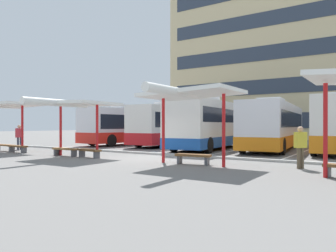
# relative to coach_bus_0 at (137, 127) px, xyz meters

# --- Properties ---
(ground_plane) EXTENTS (160.00, 160.00, 0.00)m
(ground_plane) POSITION_rel_coach_bus_0_xyz_m (8.47, -10.19, -1.60)
(ground_plane) COLOR slate
(terminal_building) EXTENTS (31.29, 11.88, 23.92)m
(terminal_building) POSITION_rel_coach_bus_0_xyz_m (8.50, 22.73, 9.00)
(terminal_building) COLOR #D1BC8C
(terminal_building) RESTS_ON ground
(coach_bus_0) EXTENTS (3.72, 11.95, 3.50)m
(coach_bus_0) POSITION_rel_coach_bus_0_xyz_m (0.00, 0.00, 0.00)
(coach_bus_0) COLOR silver
(coach_bus_0) RESTS_ON ground
(coach_bus_1) EXTENTS (2.61, 11.20, 3.60)m
(coach_bus_1) POSITION_rel_coach_bus_0_xyz_m (4.14, 0.38, 0.05)
(coach_bus_1) COLOR silver
(coach_bus_1) RESTS_ON ground
(coach_bus_2) EXTENTS (3.51, 10.40, 3.76)m
(coach_bus_2) POSITION_rel_coach_bus_0_xyz_m (8.49, -2.21, 0.17)
(coach_bus_2) COLOR silver
(coach_bus_2) RESTS_ON ground
(coach_bus_3) EXTENTS (3.68, 12.51, 3.54)m
(coach_bus_3) POSITION_rel_coach_bus_0_xyz_m (12.48, 0.18, 0.03)
(coach_bus_3) COLOR silver
(coach_bus_3) RESTS_ON ground
(lane_stripe_0) EXTENTS (0.16, 14.00, 0.01)m
(lane_stripe_0) POSITION_rel_coach_bus_0_xyz_m (-1.80, -0.81, -1.60)
(lane_stripe_0) COLOR white
(lane_stripe_0) RESTS_ON ground
(lane_stripe_1) EXTENTS (0.16, 14.00, 0.01)m
(lane_stripe_1) POSITION_rel_coach_bus_0_xyz_m (2.31, -0.81, -1.60)
(lane_stripe_1) COLOR white
(lane_stripe_1) RESTS_ON ground
(lane_stripe_2) EXTENTS (0.16, 14.00, 0.01)m
(lane_stripe_2) POSITION_rel_coach_bus_0_xyz_m (6.42, -0.81, -1.60)
(lane_stripe_2) COLOR white
(lane_stripe_2) RESTS_ON ground
(lane_stripe_3) EXTENTS (0.16, 14.00, 0.01)m
(lane_stripe_3) POSITION_rel_coach_bus_0_xyz_m (10.53, -0.81, -1.60)
(lane_stripe_3) COLOR white
(lane_stripe_3) RESTS_ON ground
(lane_stripe_4) EXTENTS (0.16, 14.00, 0.01)m
(lane_stripe_4) POSITION_rel_coach_bus_0_xyz_m (14.64, -0.81, -1.60)
(lane_stripe_4) COLOR white
(lane_stripe_4) RESTS_ON ground
(waiting_shelter_0) EXTENTS (3.86, 4.41, 3.17)m
(waiting_shelter_0) POSITION_rel_coach_bus_0_xyz_m (-1.23, -11.93, 1.34)
(waiting_shelter_0) COLOR red
(waiting_shelter_0) RESTS_ON ground
(bench_0) EXTENTS (1.96, 0.44, 0.45)m
(bench_0) POSITION_rel_coach_bus_0_xyz_m (-2.13, -11.48, -1.26)
(bench_0) COLOR brown
(bench_0) RESTS_ON ground
(bench_1) EXTENTS (1.65, 0.46, 0.45)m
(bench_1) POSITION_rel_coach_bus_0_xyz_m (-0.33, -11.65, -1.27)
(bench_1) COLOR brown
(bench_1) RESTS_ON ground
(waiting_shelter_1) EXTENTS (3.92, 4.86, 3.06)m
(waiting_shelter_1) POSITION_rel_coach_bus_0_xyz_m (4.90, -11.64, 1.24)
(waiting_shelter_1) COLOR red
(waiting_shelter_1) RESTS_ON ground
(bench_2) EXTENTS (1.72, 0.47, 0.45)m
(bench_2) POSITION_rel_coach_bus_0_xyz_m (4.00, -11.50, -1.26)
(bench_2) COLOR brown
(bench_2) RESTS_ON ground
(bench_3) EXTENTS (1.65, 0.63, 0.45)m
(bench_3) POSITION_rel_coach_bus_0_xyz_m (5.80, -11.40, -1.27)
(bench_3) COLOR brown
(bench_3) RESTS_ON ground
(waiting_shelter_2) EXTENTS (3.99, 4.89, 3.26)m
(waiting_shelter_2) POSITION_rel_coach_bus_0_xyz_m (11.87, -11.41, 1.42)
(waiting_shelter_2) COLOR red
(waiting_shelter_2) RESTS_ON ground
(bench_4) EXTENTS (1.63, 0.60, 0.45)m
(bench_4) POSITION_rel_coach_bus_0_xyz_m (11.87, -11.02, -1.27)
(bench_4) COLOR brown
(bench_4) RESTS_ON ground
(platform_kerb) EXTENTS (44.00, 0.24, 0.12)m
(platform_kerb) POSITION_rel_coach_bus_0_xyz_m (8.47, -8.10, -1.54)
(platform_kerb) COLOR #ADADA8
(platform_kerb) RESTS_ON ground
(waiting_passenger_1) EXTENTS (0.46, 0.52, 1.68)m
(waiting_passenger_1) POSITION_rel_coach_bus_0_xyz_m (16.12, -9.95, -0.63)
(waiting_passenger_1) COLOR brown
(waiting_passenger_1) RESTS_ON ground
(waiting_passenger_2) EXTENTS (0.48, 0.54, 1.75)m
(waiting_passenger_2) POSITION_rel_coach_bus_0_xyz_m (-2.43, -10.22, -0.58)
(waiting_passenger_2) COLOR #33384C
(waiting_passenger_2) RESTS_ON ground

